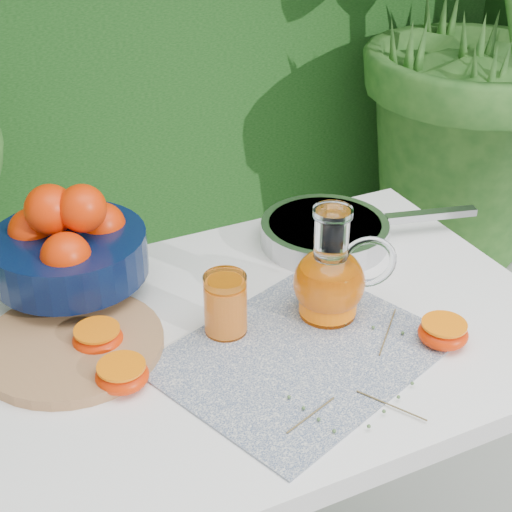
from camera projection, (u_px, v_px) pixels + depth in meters
name	position (u px, v px, depth m)	size (l,w,h in m)	color
potted_plant_right	(451.00, 15.00, 2.62)	(1.75, 1.75, 1.75)	#24591E
white_table	(261.00, 365.00, 1.36)	(1.00, 0.70, 0.75)	white
placemat	(301.00, 354.00, 1.26)	(0.43, 0.33, 0.00)	#0E224E
cutting_board	(72.00, 345.00, 1.26)	(0.30, 0.30, 0.02)	#9D7647
fruit_bowl	(68.00, 244.00, 1.36)	(0.34, 0.34, 0.22)	black
juice_pitcher	(331.00, 279.00, 1.31)	(0.19, 0.16, 0.20)	white
juice_tumbler	(225.00, 305.00, 1.28)	(0.09, 0.09, 0.11)	white
saute_pan	(327.00, 231.00, 1.55)	(0.46, 0.31, 0.05)	#B0B0B4
orange_halves	(224.00, 348.00, 1.24)	(0.60, 0.32, 0.04)	#EB3302
thyme_sprigs	(366.00, 379.00, 1.20)	(0.32, 0.26, 0.01)	brown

